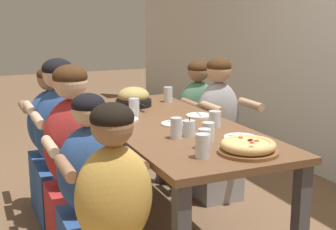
{
  "coord_description": "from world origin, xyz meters",
  "views": [
    {
      "loc": [
        2.72,
        -1.19,
        1.5
      ],
      "look_at": [
        0.0,
        0.0,
        0.84
      ],
      "focal_mm": 50.0,
      "sensor_mm": 36.0,
      "label": 1
    }
  ],
  "objects_px": {
    "empty_plate_b": "(176,124)",
    "diner_far_left": "(198,130)",
    "drinking_glass_b": "(176,130)",
    "pizza_board_main": "(248,147)",
    "drinking_glass_d": "(202,148)",
    "drinking_glass_h": "(215,120)",
    "skillet_bowl": "(134,98)",
    "drinking_glass_c": "(204,140)",
    "drinking_glass_e": "(134,108)",
    "diner_far_midleft": "(218,136)",
    "empty_plate_d": "(241,138)",
    "empty_plate_a": "(199,116)",
    "diner_near_midright": "(92,203)",
    "drinking_glass_f": "(208,133)",
    "diner_near_midleft": "(61,151)",
    "drinking_glass_g": "(168,95)",
    "cocktail_glass_blue": "(189,129)",
    "diner_near_center": "(74,168)",
    "empty_plate_c": "(125,119)",
    "drinking_glass_a": "(128,123)",
    "diner_near_left": "(53,146)"
  },
  "relations": [
    {
      "from": "drinking_glass_g",
      "to": "empty_plate_b",
      "type": "bearing_deg",
      "value": -20.03
    },
    {
      "from": "drinking_glass_c",
      "to": "diner_far_midleft",
      "type": "xyz_separation_m",
      "value": [
        -1.05,
        0.68,
        -0.31
      ]
    },
    {
      "from": "empty_plate_c",
      "to": "drinking_glass_b",
      "type": "xyz_separation_m",
      "value": [
        0.55,
        0.12,
        0.05
      ]
    },
    {
      "from": "drinking_glass_h",
      "to": "diner_near_left",
      "type": "height_order",
      "value": "diner_near_left"
    },
    {
      "from": "drinking_glass_d",
      "to": "drinking_glass_c",
      "type": "bearing_deg",
      "value": 148.42
    },
    {
      "from": "empty_plate_c",
      "to": "drinking_glass_a",
      "type": "xyz_separation_m",
      "value": [
        0.27,
        -0.07,
        0.04
      ]
    },
    {
      "from": "drinking_glass_e",
      "to": "drinking_glass_c",
      "type": "bearing_deg",
      "value": 4.63
    },
    {
      "from": "cocktail_glass_blue",
      "to": "drinking_glass_b",
      "type": "relative_size",
      "value": 0.96
    },
    {
      "from": "cocktail_glass_blue",
      "to": "drinking_glass_g",
      "type": "bearing_deg",
      "value": 162.87
    },
    {
      "from": "drinking_glass_b",
      "to": "diner_near_center",
      "type": "height_order",
      "value": "diner_near_center"
    },
    {
      "from": "drinking_glass_c",
      "to": "drinking_glass_e",
      "type": "xyz_separation_m",
      "value": [
        -0.9,
        -0.07,
        0.01
      ]
    },
    {
      "from": "diner_near_midleft",
      "to": "drinking_glass_g",
      "type": "bearing_deg",
      "value": 14.07
    },
    {
      "from": "cocktail_glass_blue",
      "to": "drinking_glass_g",
      "type": "distance_m",
      "value": 1.06
    },
    {
      "from": "empty_plate_c",
      "to": "drinking_glass_f",
      "type": "height_order",
      "value": "drinking_glass_f"
    },
    {
      "from": "empty_plate_c",
      "to": "diner_near_left",
      "type": "relative_size",
      "value": 0.16
    },
    {
      "from": "drinking_glass_c",
      "to": "diner_far_midleft",
      "type": "relative_size",
      "value": 0.09
    },
    {
      "from": "drinking_glass_h",
      "to": "diner_near_center",
      "type": "height_order",
      "value": "diner_near_center"
    },
    {
      "from": "drinking_glass_c",
      "to": "diner_far_midleft",
      "type": "bearing_deg",
      "value": 146.92
    },
    {
      "from": "skillet_bowl",
      "to": "drinking_glass_c",
      "type": "bearing_deg",
      "value": -1.78
    },
    {
      "from": "diner_far_left",
      "to": "diner_near_midright",
      "type": "bearing_deg",
      "value": 43.29
    },
    {
      "from": "diner_near_center",
      "to": "diner_far_left",
      "type": "height_order",
      "value": "diner_near_center"
    },
    {
      "from": "empty_plate_b",
      "to": "diner_far_midleft",
      "type": "relative_size",
      "value": 0.16
    },
    {
      "from": "diner_near_midright",
      "to": "drinking_glass_f",
      "type": "bearing_deg",
      "value": -9.88
    },
    {
      "from": "diner_far_left",
      "to": "diner_near_midleft",
      "type": "xyz_separation_m",
      "value": [
        0.35,
        -1.24,
        0.06
      ]
    },
    {
      "from": "drinking_glass_h",
      "to": "pizza_board_main",
      "type": "bearing_deg",
      "value": -11.97
    },
    {
      "from": "drinking_glass_h",
      "to": "diner_near_midright",
      "type": "bearing_deg",
      "value": -79.05
    },
    {
      "from": "pizza_board_main",
      "to": "drinking_glass_f",
      "type": "distance_m",
      "value": 0.29
    },
    {
      "from": "empty_plate_d",
      "to": "cocktail_glass_blue",
      "type": "xyz_separation_m",
      "value": [
        -0.18,
        -0.24,
        0.04
      ]
    },
    {
      "from": "empty_plate_a",
      "to": "drinking_glass_b",
      "type": "bearing_deg",
      "value": -40.17
    },
    {
      "from": "empty_plate_b",
      "to": "drinking_glass_a",
      "type": "bearing_deg",
      "value": -86.61
    },
    {
      "from": "skillet_bowl",
      "to": "drinking_glass_e",
      "type": "relative_size",
      "value": 3.23
    },
    {
      "from": "empty_plate_a",
      "to": "diner_near_center",
      "type": "bearing_deg",
      "value": -86.98
    },
    {
      "from": "drinking_glass_c",
      "to": "drinking_glass_e",
      "type": "bearing_deg",
      "value": -175.37
    },
    {
      "from": "empty_plate_b",
      "to": "diner_far_left",
      "type": "bearing_deg",
      "value": 144.91
    },
    {
      "from": "drinking_glass_f",
      "to": "drinking_glass_g",
      "type": "bearing_deg",
      "value": 167.16
    },
    {
      "from": "skillet_bowl",
      "to": "empty_plate_d",
      "type": "distance_m",
      "value": 1.16
    },
    {
      "from": "empty_plate_d",
      "to": "drinking_glass_c",
      "type": "bearing_deg",
      "value": -72.55
    },
    {
      "from": "drinking_glass_a",
      "to": "diner_near_center",
      "type": "distance_m",
      "value": 0.44
    },
    {
      "from": "pizza_board_main",
      "to": "drinking_glass_d",
      "type": "xyz_separation_m",
      "value": [
        -0.03,
        -0.25,
        0.02
      ]
    },
    {
      "from": "pizza_board_main",
      "to": "cocktail_glass_blue",
      "type": "xyz_separation_m",
      "value": [
        -0.43,
        -0.13,
        0.01
      ]
    },
    {
      "from": "drinking_glass_b",
      "to": "drinking_glass_h",
      "type": "distance_m",
      "value": 0.36
    },
    {
      "from": "empty_plate_b",
      "to": "diner_far_left",
      "type": "xyz_separation_m",
      "value": [
        -0.86,
        0.6,
        -0.3
      ]
    },
    {
      "from": "diner_near_center",
      "to": "cocktail_glass_blue",
      "type": "bearing_deg",
      "value": -33.0
    },
    {
      "from": "diner_near_midleft",
      "to": "diner_far_left",
      "type": "bearing_deg",
      "value": 15.76
    },
    {
      "from": "skillet_bowl",
      "to": "drinking_glass_b",
      "type": "xyz_separation_m",
      "value": [
        0.98,
        -0.09,
        -0.01
      ]
    },
    {
      "from": "drinking_glass_d",
      "to": "diner_near_center",
      "type": "relative_size",
      "value": 0.1
    },
    {
      "from": "empty_plate_d",
      "to": "drinking_glass_c",
      "type": "relative_size",
      "value": 1.8
    },
    {
      "from": "skillet_bowl",
      "to": "diner_far_left",
      "type": "relative_size",
      "value": 0.36
    },
    {
      "from": "empty_plate_b",
      "to": "drinking_glass_b",
      "type": "height_order",
      "value": "drinking_glass_b"
    },
    {
      "from": "drinking_glass_a",
      "to": "drinking_glass_g",
      "type": "bearing_deg",
      "value": 141.51
    }
  ]
}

